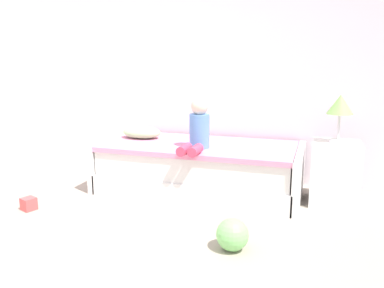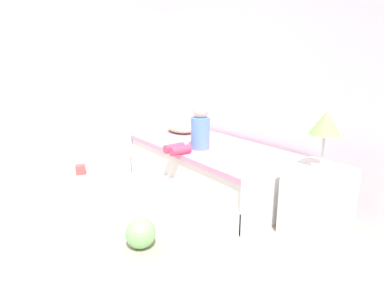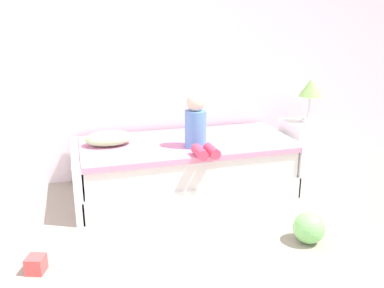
# 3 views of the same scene
# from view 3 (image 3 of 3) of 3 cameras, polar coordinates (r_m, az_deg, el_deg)

# --- Properties ---
(wall_rear) EXTENTS (7.20, 0.10, 2.90)m
(wall_rear) POSITION_cam_3_polar(r_m,az_deg,el_deg) (4.24, -8.58, 14.57)
(wall_rear) COLOR white
(wall_rear) RESTS_ON ground
(bed) EXTENTS (2.11, 1.00, 0.50)m
(bed) POSITION_cam_3_polar(r_m,az_deg,el_deg) (3.97, -1.03, -3.19)
(bed) COLOR white
(bed) RESTS_ON ground
(nightstand) EXTENTS (0.44, 0.44, 0.60)m
(nightstand) POSITION_cam_3_polar(r_m,az_deg,el_deg) (4.50, 15.70, -0.66)
(nightstand) COLOR white
(nightstand) RESTS_ON ground
(table_lamp) EXTENTS (0.24, 0.24, 0.45)m
(table_lamp) POSITION_cam_3_polar(r_m,az_deg,el_deg) (4.36, 16.37, 7.34)
(table_lamp) COLOR silver
(table_lamp) RESTS_ON nightstand
(child_figure) EXTENTS (0.20, 0.51, 0.50)m
(child_figure) POSITION_cam_3_polar(r_m,az_deg,el_deg) (3.64, 0.73, 2.50)
(child_figure) COLOR #598CD1
(child_figure) RESTS_ON bed
(pillow) EXTENTS (0.44, 0.30, 0.13)m
(pillow) POSITION_cam_3_polar(r_m,az_deg,el_deg) (3.85, -11.68, 0.80)
(pillow) COLOR #99CC8C
(pillow) RESTS_ON bed
(toy_ball) EXTENTS (0.24, 0.24, 0.24)m
(toy_ball) POSITION_cam_3_polar(r_m,az_deg,el_deg) (3.23, 16.19, -11.30)
(toy_ball) COLOR #7FD872
(toy_ball) RESTS_ON ground
(toy_block) EXTENTS (0.15, 0.15, 0.12)m
(toy_block) POSITION_cam_3_polar(r_m,az_deg,el_deg) (3.00, -21.17, -15.57)
(toy_block) COLOR #E54C4C
(toy_block) RESTS_ON ground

